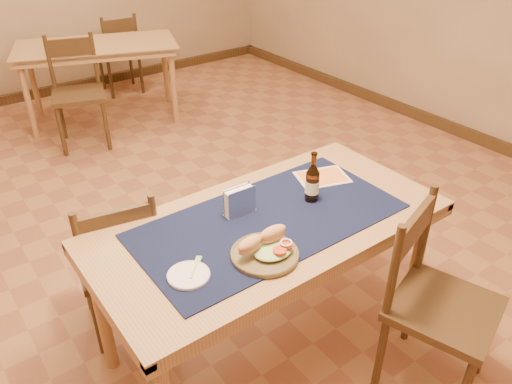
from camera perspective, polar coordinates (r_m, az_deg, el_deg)
room at (r=2.58m, az=-9.70°, el=17.20°), size 6.04×7.04×2.84m
main_table at (r=2.28m, az=1.50°, el=-4.97°), size 1.60×0.80×0.75m
placemat at (r=2.23m, az=1.53°, el=-3.21°), size 1.20×0.60×0.01m
baseboard at (r=3.19m, az=-7.54°, el=-6.92°), size 6.00×7.00×0.10m
back_table at (r=5.14m, az=-17.70°, el=14.92°), size 1.64×1.19×0.75m
chair_main_far at (r=2.59m, az=-15.38°, el=-7.45°), size 0.46×0.46×0.85m
chair_main_near at (r=2.36m, az=19.85°, el=-11.62°), size 0.54×0.54×0.93m
chair_back_near at (r=4.71m, az=-19.71°, el=10.85°), size 0.55×0.55×0.95m
chair_back_far at (r=5.89m, az=-15.36°, el=15.12°), size 0.44×0.44×0.87m
sandwich_plate at (r=2.01m, az=1.14°, el=-6.60°), size 0.28×0.28×0.11m
side_plate at (r=1.94m, az=-7.72°, el=-9.37°), size 0.16×0.16×0.01m
fork at (r=1.97m, az=-6.87°, el=-8.29°), size 0.10×0.11×0.00m
beer_bottle at (r=2.33m, az=6.45°, el=1.04°), size 0.07×0.07×0.25m
napkin_holder at (r=2.24m, az=-1.90°, el=-1.08°), size 0.15×0.06×0.13m
menu_card at (r=2.56m, az=7.58°, el=1.71°), size 0.30×0.26×0.01m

